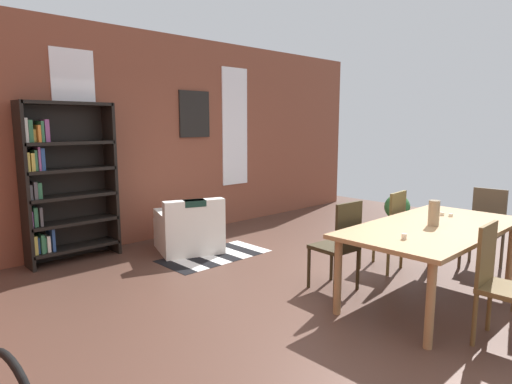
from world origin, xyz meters
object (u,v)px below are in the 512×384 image
object	(u,v)px
dining_chair_head_right	(485,226)
armchair_white	(189,231)
dining_table	(433,232)
bookshelf_tall	(63,182)
dining_chair_far_left	(339,243)
potted_plant_by_shelf	(397,209)
dining_chair_near_left	(500,281)
vase_on_table	(434,213)
dining_chair_far_right	(388,228)

from	to	relation	value
dining_chair_head_right	armchair_white	bearing A→B (deg)	125.98
dining_table	bookshelf_tall	world-z (taller)	bookshelf_tall
dining_chair_head_right	dining_chair_far_left	world-z (taller)	same
bookshelf_tall	potted_plant_by_shelf	world-z (taller)	bookshelf_tall
dining_table	dining_chair_far_left	size ratio (longest dim) A/B	2.21
dining_chair_near_left	bookshelf_tall	size ratio (longest dim) A/B	0.48
dining_table	dining_chair_far_left	bearing A→B (deg)	122.37
vase_on_table	bookshelf_tall	world-z (taller)	bookshelf_tall
dining_chair_near_left	potted_plant_by_shelf	xyz separation A→B (m)	(2.90, 2.44, -0.18)
dining_chair_near_left	dining_chair_head_right	distance (m)	2.05
dining_chair_near_left	armchair_white	size ratio (longest dim) A/B	0.93
dining_chair_head_right	dining_chair_far_right	bearing A→B (deg)	141.52
dining_chair_near_left	armchair_white	distance (m)	3.80
dining_chair_far_right	bookshelf_tall	size ratio (longest dim) A/B	0.48
dining_chair_far_left	potted_plant_by_shelf	world-z (taller)	dining_chair_far_left
dining_chair_far_right	dining_chair_far_left	distance (m)	0.96
dining_table	dining_chair_far_right	bearing A→B (deg)	57.62
bookshelf_tall	potted_plant_by_shelf	distance (m)	5.05
vase_on_table	dining_chair_far_left	size ratio (longest dim) A/B	0.26
dining_chair_far_right	dining_chair_near_left	xyz separation A→B (m)	(-0.95, -1.51, 0.00)
dining_chair_far_right	armchair_white	size ratio (longest dim) A/B	0.93
dining_chair_far_right	bookshelf_tall	bearing A→B (deg)	131.55
vase_on_table	dining_chair_far_left	bearing A→B (deg)	121.56
dining_table	dining_chair_far_left	distance (m)	0.91
dining_chair_far_left	potted_plant_by_shelf	bearing A→B (deg)	17.75
dining_chair_head_right	dining_chair_far_left	xyz separation A→B (m)	(-1.90, 0.75, 0.00)
dining_table	potted_plant_by_shelf	bearing A→B (deg)	34.82
dining_table	dining_chair_head_right	world-z (taller)	dining_chair_head_right
dining_chair_far_left	potted_plant_by_shelf	distance (m)	3.05
dining_chair_head_right	bookshelf_tall	size ratio (longest dim) A/B	0.48
dining_chair_far_left	bookshelf_tall	xyz separation A→B (m)	(-1.67, 2.96, 0.50)
dining_chair_head_right	potted_plant_by_shelf	distance (m)	1.96
dining_table	vase_on_table	world-z (taller)	vase_on_table
vase_on_table	bookshelf_tall	distance (m)	4.29
dining_chair_near_left	dining_chair_head_right	world-z (taller)	same
armchair_white	bookshelf_tall	bearing A→B (deg)	153.25
dining_chair_near_left	dining_chair_far_left	distance (m)	1.51
dining_chair_far_left	armchair_white	size ratio (longest dim) A/B	0.93
dining_table	dining_chair_head_right	distance (m)	1.43
dining_chair_head_right	dining_chair_far_left	distance (m)	2.05
dining_chair_far_left	potted_plant_by_shelf	size ratio (longest dim) A/B	1.64
armchair_white	dining_chair_far_left	bearing A→B (deg)	-82.76
dining_table	armchair_white	world-z (taller)	armchair_white
dining_chair_head_right	potted_plant_by_shelf	xyz separation A→B (m)	(0.99, 1.68, -0.18)
dining_chair_head_right	armchair_white	size ratio (longest dim) A/B	0.93
vase_on_table	dining_chair_near_left	bearing A→B (deg)	-121.40
vase_on_table	dining_chair_far_right	distance (m)	0.97
vase_on_table	dining_chair_near_left	xyz separation A→B (m)	(-0.46, -0.75, -0.36)
dining_chair_near_left	vase_on_table	bearing A→B (deg)	58.60
dining_table	dining_chair_head_right	size ratio (longest dim) A/B	2.21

